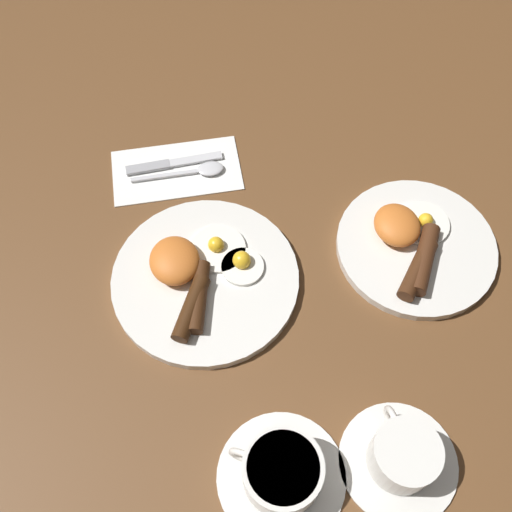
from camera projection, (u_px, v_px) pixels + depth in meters
ground_plane at (206, 282)px, 0.90m from camera, size 3.00×3.00×0.00m
breakfast_plate_near at (202, 277)px, 0.88m from camera, size 0.28×0.28×0.05m
breakfast_plate_far at (414, 244)px, 0.91m from camera, size 0.24×0.24×0.05m
teacup_near at (282, 473)px, 0.73m from camera, size 0.16×0.16×0.07m
teacup_far at (402, 457)px, 0.74m from camera, size 0.15×0.15×0.07m
napkin at (176, 170)px, 1.00m from camera, size 0.14×0.22×0.01m
knife at (169, 164)px, 1.00m from camera, size 0.02×0.16×0.01m
spoon at (200, 170)px, 0.99m from camera, size 0.03×0.15×0.01m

